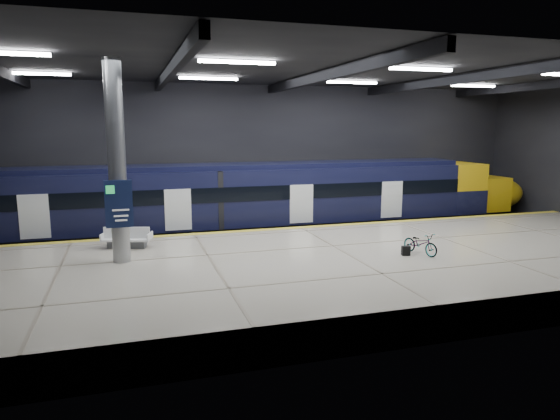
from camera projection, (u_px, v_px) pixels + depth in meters
name	position (u px, v px, depth m)	size (l,w,h in m)	color
ground	(323.00, 266.00, 20.91)	(30.00, 30.00, 0.00)	black
room_shell	(325.00, 128.00, 19.96)	(30.10, 16.10, 8.05)	black
platform	(349.00, 269.00, 18.46)	(30.00, 11.00, 1.10)	#BCB69F
safety_strip	(302.00, 227.00, 23.32)	(30.00, 0.40, 0.01)	gold
rails	(284.00, 236.00, 26.08)	(30.00, 1.52, 0.16)	gray
train	(270.00, 200.00, 25.53)	(29.40, 2.84, 3.79)	black
bench	(127.00, 240.00, 19.41)	(2.00, 1.29, 0.82)	#595B60
bicycle	(420.00, 243.00, 18.39)	(0.54, 1.55, 0.81)	#99999E
pannier_bag	(406.00, 251.00, 18.25)	(0.30, 0.18, 0.35)	black
info_column	(117.00, 165.00, 16.88)	(0.90, 0.78, 6.90)	#9EA0A5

